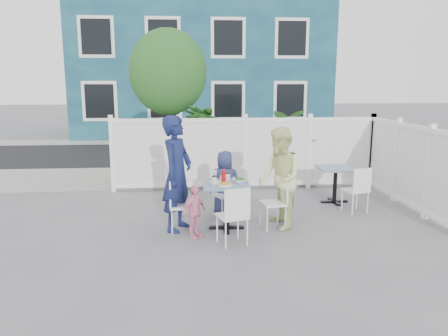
{
  "coord_description": "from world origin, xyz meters",
  "views": [
    {
      "loc": [
        -1.14,
        -7.09,
        2.39
      ],
      "look_at": [
        -0.55,
        0.14,
        0.94
      ],
      "focal_mm": 35.0,
      "sensor_mm": 36.0,
      "label": 1
    }
  ],
  "objects": [
    {
      "name": "potted_shrub_a",
      "position": [
        -0.76,
        3.1,
        0.93
      ],
      "size": [
        1.45,
        1.45,
        1.86
      ],
      "primitive_type": "imported",
      "rotation": [
        0.0,
        0.0,
        2.52
      ],
      "color": "#1B4D1A",
      "rests_on": "ground"
    },
    {
      "name": "chair_near",
      "position": [
        -0.5,
        -1.02,
        0.52
      ],
      "size": [
        0.51,
        0.5,
        0.89
      ],
      "rotation": [
        0.0,
        0.0,
        0.32
      ],
      "color": "white",
      "rests_on": "ground"
    },
    {
      "name": "potted_shrub_b",
      "position": [
        1.44,
        3.0,
        0.84
      ],
      "size": [
        1.76,
        1.61,
        1.68
      ],
      "primitive_type": "imported",
      "rotation": [
        0.0,
        0.0,
        2.92
      ],
      "color": "#1B4D1A",
      "rests_on": "ground"
    },
    {
      "name": "chair_right",
      "position": [
        0.3,
        -0.24,
        0.5
      ],
      "size": [
        0.44,
        0.45,
        0.85
      ],
      "rotation": [
        0.0,
        0.0,
        1.75
      ],
      "color": "white",
      "rests_on": "ground"
    },
    {
      "name": "coffee_cup_b",
      "position": [
        -0.51,
        -0.06,
        0.83
      ],
      "size": [
        0.08,
        0.08,
        0.11
      ],
      "primitive_type": "cylinder",
      "color": "beige",
      "rests_on": "main_table"
    },
    {
      "name": "ground",
      "position": [
        0.0,
        0.0,
        0.0
      ],
      "size": [
        80.0,
        80.0,
        0.0
      ],
      "primitive_type": "plane",
      "color": "slate"
    },
    {
      "name": "man",
      "position": [
        -1.34,
        -0.22,
        0.93
      ],
      "size": [
        0.69,
        0.8,
        1.87
      ],
      "primitive_type": "imported",
      "rotation": [
        0.0,
        0.0,
        1.15
      ],
      "color": "#141C47",
      "rests_on": "ground"
    },
    {
      "name": "chair_spare",
      "position": [
        1.92,
        0.41,
        0.5
      ],
      "size": [
        0.48,
        0.47,
        0.86
      ],
      "rotation": [
        0.0,
        0.0,
        0.29
      ],
      "color": "white",
      "rests_on": "ground"
    },
    {
      "name": "plate_side",
      "position": [
        -0.72,
        -0.18,
        0.78
      ],
      "size": [
        0.2,
        0.2,
        0.01
      ],
      "primitive_type": "cylinder",
      "color": "white",
      "rests_on": "main_table"
    },
    {
      "name": "fence_right",
      "position": [
        3.0,
        0.6,
        0.78
      ],
      "size": [
        0.08,
        3.66,
        1.6
      ],
      "rotation": [
        0.0,
        0.0,
        1.57
      ],
      "color": "white",
      "rests_on": "ground"
    },
    {
      "name": "coffee_cup_a",
      "position": [
        -0.74,
        -0.3,
        0.83
      ],
      "size": [
        0.08,
        0.08,
        0.12
      ],
      "primitive_type": "cylinder",
      "color": "beige",
      "rests_on": "main_table"
    },
    {
      "name": "fence_back",
      "position": [
        0.1,
        2.4,
        0.78
      ],
      "size": [
        5.86,
        0.08,
        1.6
      ],
      "color": "white",
      "rests_on": "ground"
    },
    {
      "name": "ketchup_bottle",
      "position": [
        -0.59,
        -0.18,
        0.86
      ],
      "size": [
        0.06,
        0.06,
        0.19
      ],
      "primitive_type": "cylinder",
      "color": "#B6070D",
      "rests_on": "main_table"
    },
    {
      "name": "near_sidewalk",
      "position": [
        0.0,
        3.8,
        0.01
      ],
      "size": [
        24.0,
        2.6,
        0.01
      ],
      "primitive_type": "cube",
      "color": "gray",
      "rests_on": "ground"
    },
    {
      "name": "chair_back",
      "position": [
        -0.53,
        0.45,
        0.48
      ],
      "size": [
        0.49,
        0.49,
        0.83
      ],
      "rotation": [
        0.0,
        0.0,
        3.56
      ],
      "color": "white",
      "rests_on": "ground"
    },
    {
      "name": "tree",
      "position": [
        -1.6,
        3.3,
        2.59
      ],
      "size": [
        1.8,
        1.62,
        3.59
      ],
      "color": "#382316",
      "rests_on": "ground"
    },
    {
      "name": "toddler",
      "position": [
        -1.07,
        -0.62,
        0.41
      ],
      "size": [
        0.48,
        0.49,
        0.83
      ],
      "primitive_type": "imported",
      "rotation": [
        0.0,
        0.0,
        0.83
      ],
      "color": "pink",
      "rests_on": "ground"
    },
    {
      "name": "building",
      "position": [
        -0.5,
        14.0,
        3.0
      ],
      "size": [
        11.0,
        6.0,
        6.0
      ],
      "color": "navy",
      "rests_on": "ground"
    },
    {
      "name": "main_table",
      "position": [
        -0.55,
        -0.26,
        0.6
      ],
      "size": [
        0.77,
        0.77,
        0.77
      ],
      "rotation": [
        0.0,
        0.0,
        -0.06
      ],
      "color": "slate",
      "rests_on": "ground"
    },
    {
      "name": "boy",
      "position": [
        -0.5,
        0.53,
        0.59
      ],
      "size": [
        0.64,
        0.48,
        1.18
      ],
      "primitive_type": "imported",
      "rotation": [
        0.0,
        0.0,
        2.95
      ],
      "color": "navy",
      "rests_on": "ground"
    },
    {
      "name": "far_sidewalk",
      "position": [
        0.0,
        10.6,
        0.01
      ],
      "size": [
        24.0,
        1.6,
        0.01
      ],
      "primitive_type": "cube",
      "color": "gray",
      "rests_on": "ground"
    },
    {
      "name": "chair_left",
      "position": [
        -1.35,
        -0.28,
        0.49
      ],
      "size": [
        0.39,
        0.4,
        0.85
      ],
      "rotation": [
        0.0,
        0.0,
        -1.52
      ],
      "color": "white",
      "rests_on": "ground"
    },
    {
      "name": "plate_main",
      "position": [
        -0.58,
        -0.4,
        0.78
      ],
      "size": [
        0.24,
        0.24,
        0.02
      ],
      "primitive_type": "cylinder",
      "color": "white",
      "rests_on": "main_table"
    },
    {
      "name": "salad_bowl",
      "position": [
        -0.33,
        -0.23,
        0.8
      ],
      "size": [
        0.23,
        0.23,
        0.06
      ],
      "primitive_type": "imported",
      "color": "white",
      "rests_on": "main_table"
    },
    {
      "name": "salt_shaker",
      "position": [
        -0.62,
        -0.01,
        0.81
      ],
      "size": [
        0.03,
        0.03,
        0.07
      ],
      "primitive_type": "cylinder",
      "color": "white",
      "rests_on": "main_table"
    },
    {
      "name": "woman",
      "position": [
        0.32,
        -0.26,
        0.84
      ],
      "size": [
        0.71,
        0.87,
        1.67
      ],
      "primitive_type": "imported",
      "rotation": [
        0.0,
        0.0,
        -1.47
      ],
      "color": "#D5E34B",
      "rests_on": "ground"
    },
    {
      "name": "street",
      "position": [
        0.0,
        7.5,
        0.0
      ],
      "size": [
        24.0,
        5.0,
        0.01
      ],
      "primitive_type": "cube",
      "color": "black",
      "rests_on": "ground"
    },
    {
      "name": "spare_table",
      "position": [
        1.75,
        1.14,
        0.56
      ],
      "size": [
        0.71,
        0.71,
        0.72
      ],
      "rotation": [
        0.0,
        0.0,
        0.04
      ],
      "color": "slate",
      "rests_on": "ground"
    },
    {
      "name": "pepper_shaker",
      "position": [
        -0.61,
        0.02,
        0.81
      ],
      "size": [
        0.03,
        0.03,
        0.07
      ],
      "primitive_type": "cylinder",
      "color": "black",
      "rests_on": "main_table"
    },
    {
      "name": "utility_cabinet",
      "position": [
        -2.45,
        4.0,
        0.63
      ],
      "size": [
        0.75,
        0.59,
        1.27
      ],
      "primitive_type": "cube",
      "rotation": [
        0.0,
        0.0,
        0.16
      ],
      "color": "yellow",
      "rests_on": "ground"
    }
  ]
}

